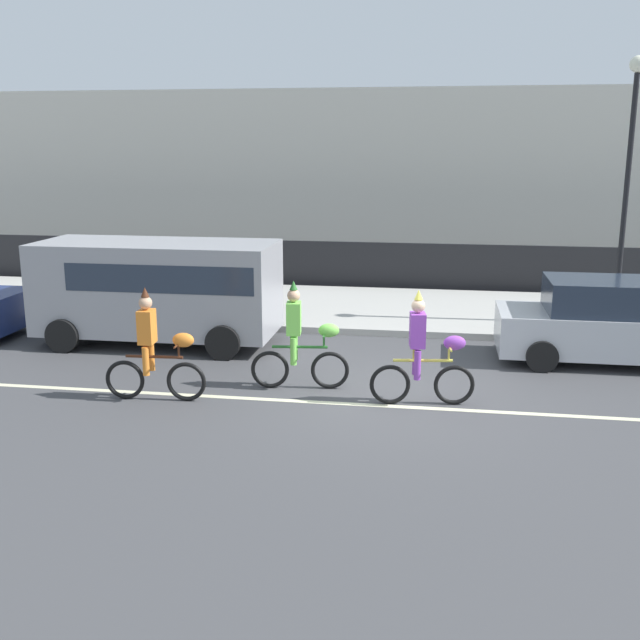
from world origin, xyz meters
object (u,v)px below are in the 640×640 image
parade_cyclist_lime (301,342)px  parked_car_silver (604,323)px  street_lamp_post (630,153)px  parade_cyclist_orange (155,351)px  parked_van_grey (161,285)px  parade_cyclist_purple (424,355)px

parade_cyclist_lime → parked_car_silver: (5.53, 2.54, -0.06)m
street_lamp_post → parked_car_silver: bearing=-106.4°
parade_cyclist_orange → parked_car_silver: 8.56m
parked_van_grey → street_lamp_post: bearing=15.8°
parade_cyclist_lime → parked_van_grey: bearing=144.1°
parked_van_grey → parked_car_silver: parked_van_grey is taller
parked_van_grey → street_lamp_post: (9.81, 2.78, 2.71)m
parade_cyclist_purple → parade_cyclist_lime: bearing=166.9°
parade_cyclist_lime → street_lamp_post: bearing=39.9°
parade_cyclist_orange → parked_car_silver: parade_cyclist_orange is taller
parade_cyclist_lime → parade_cyclist_purple: bearing=-13.1°
parade_cyclist_lime → street_lamp_post: street_lamp_post is taller
parked_van_grey → street_lamp_post: size_ratio=0.85×
street_lamp_post → parked_van_grey: bearing=-164.2°
parked_car_silver → street_lamp_post: 4.31m
parade_cyclist_orange → street_lamp_post: size_ratio=0.33×
parade_cyclist_purple → street_lamp_post: 7.82m
parked_van_grey → parade_cyclist_lime: bearing=-35.9°
parade_cyclist_lime → parked_car_silver: parade_cyclist_lime is taller
parade_cyclist_purple → parked_car_silver: 4.56m
street_lamp_post → parade_cyclist_purple: bearing=-126.0°
parade_cyclist_lime → parade_cyclist_purple: size_ratio=1.00×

